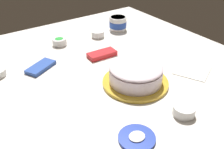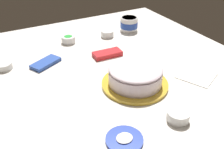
# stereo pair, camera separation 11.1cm
# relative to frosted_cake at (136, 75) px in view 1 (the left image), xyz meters

# --- Properties ---
(ground_plane) EXTENTS (1.54, 1.54, 0.00)m
(ground_plane) POSITION_rel_frosted_cake_xyz_m (0.11, -0.11, -0.05)
(ground_plane) COLOR silver
(frosted_cake) EXTENTS (0.29, 0.29, 0.10)m
(frosted_cake) POSITION_rel_frosted_cake_xyz_m (0.00, 0.00, 0.00)
(frosted_cake) COLOR gold
(frosted_cake) RESTS_ON ground_plane
(frosting_tub) EXTENTS (0.11, 0.11, 0.09)m
(frosting_tub) POSITION_rel_frosted_cake_xyz_m (-0.30, -0.54, -0.00)
(frosting_tub) COLOR white
(frosting_tub) RESTS_ON ground_plane
(frosting_tub_lid) EXTENTS (0.12, 0.12, 0.02)m
(frosting_tub_lid) POSITION_rel_frosted_cake_xyz_m (0.20, 0.26, -0.04)
(frosting_tub_lid) COLOR #233DAD
(frosting_tub_lid) RESTS_ON ground_plane
(sprinkle_bowl_blue) EXTENTS (0.08, 0.08, 0.04)m
(sprinkle_bowl_blue) POSITION_rel_frosted_cake_xyz_m (-0.02, 0.26, -0.03)
(sprinkle_bowl_blue) COLOR white
(sprinkle_bowl_blue) RESTS_ON ground_plane
(sprinkle_bowl_green) EXTENTS (0.08, 0.08, 0.04)m
(sprinkle_bowl_green) POSITION_rel_frosted_cake_xyz_m (0.10, -0.55, -0.02)
(sprinkle_bowl_green) COLOR white
(sprinkle_bowl_green) RESTS_ON ground_plane
(sprinkle_bowl_orange) EXTENTS (0.08, 0.08, 0.04)m
(sprinkle_bowl_orange) POSITION_rel_frosted_cake_xyz_m (-0.13, -0.52, -0.03)
(sprinkle_bowl_orange) COLOR white
(sprinkle_bowl_orange) RESTS_ON ground_plane
(candy_box_lower) EXTENTS (0.16, 0.13, 0.02)m
(candy_box_lower) POSITION_rel_frosted_cake_xyz_m (0.29, -0.36, -0.04)
(candy_box_lower) COLOR #2D51B2
(candy_box_lower) RESTS_ON ground_plane
(candy_box_upper) EXTENTS (0.15, 0.08, 0.02)m
(candy_box_upper) POSITION_rel_frosted_cake_xyz_m (-0.02, -0.30, -0.03)
(candy_box_upper) COLOR red
(candy_box_upper) RESTS_ON ground_plane
(paper_napkin) EXTENTS (0.20, 0.20, 0.01)m
(paper_napkin) POSITION_rel_frosted_cake_xyz_m (-0.29, 0.07, -0.04)
(paper_napkin) COLOR white
(paper_napkin) RESTS_ON ground_plane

